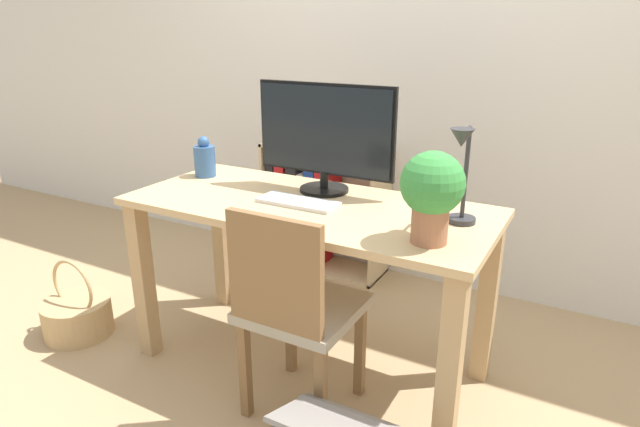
{
  "coord_description": "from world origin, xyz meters",
  "views": [
    {
      "loc": [
        1.02,
        -1.75,
        1.42
      ],
      "look_at": [
        0.0,
        0.1,
        0.68
      ],
      "focal_mm": 30.0,
      "sensor_mm": 36.0,
      "label": 1
    }
  ],
  "objects_px": {
    "vase": "(205,159)",
    "potted_plant": "(432,190)",
    "keyboard": "(298,202)",
    "bookshelf": "(309,207)",
    "chair": "(295,306)",
    "basket": "(77,315)",
    "monitor": "(325,134)",
    "desk_lamp": "(462,168)"
  },
  "relations": [
    {
      "from": "monitor",
      "to": "potted_plant",
      "type": "distance_m",
      "value": 0.67
    },
    {
      "from": "vase",
      "to": "potted_plant",
      "type": "distance_m",
      "value": 1.21
    },
    {
      "from": "vase",
      "to": "potted_plant",
      "type": "height_order",
      "value": "potted_plant"
    },
    {
      "from": "keyboard",
      "to": "bookshelf",
      "type": "relative_size",
      "value": 0.43
    },
    {
      "from": "potted_plant",
      "to": "bookshelf",
      "type": "distance_m",
      "value": 1.63
    },
    {
      "from": "keyboard",
      "to": "basket",
      "type": "bearing_deg",
      "value": -164.73
    },
    {
      "from": "desk_lamp",
      "to": "potted_plant",
      "type": "relative_size",
      "value": 1.17
    },
    {
      "from": "bookshelf",
      "to": "desk_lamp",
      "type": "bearing_deg",
      "value": -38.68
    },
    {
      "from": "desk_lamp",
      "to": "basket",
      "type": "height_order",
      "value": "desk_lamp"
    },
    {
      "from": "bookshelf",
      "to": "chair",
      "type": "bearing_deg",
      "value": -62.02
    },
    {
      "from": "chair",
      "to": "bookshelf",
      "type": "relative_size",
      "value": 1.11
    },
    {
      "from": "vase",
      "to": "chair",
      "type": "height_order",
      "value": "vase"
    },
    {
      "from": "keyboard",
      "to": "potted_plant",
      "type": "bearing_deg",
      "value": -12.88
    },
    {
      "from": "keyboard",
      "to": "vase",
      "type": "xyz_separation_m",
      "value": [
        -0.6,
        0.15,
        0.07
      ]
    },
    {
      "from": "vase",
      "to": "basket",
      "type": "xyz_separation_m",
      "value": [
        -0.49,
        -0.44,
        -0.74
      ]
    },
    {
      "from": "basket",
      "to": "bookshelf",
      "type": "bearing_deg",
      "value": 65.08
    },
    {
      "from": "vase",
      "to": "potted_plant",
      "type": "bearing_deg",
      "value": -13.44
    },
    {
      "from": "keyboard",
      "to": "desk_lamp",
      "type": "height_order",
      "value": "desk_lamp"
    },
    {
      "from": "basket",
      "to": "potted_plant",
      "type": "bearing_deg",
      "value": 5.62
    },
    {
      "from": "potted_plant",
      "to": "bookshelf",
      "type": "relative_size",
      "value": 0.4
    },
    {
      "from": "vase",
      "to": "bookshelf",
      "type": "bearing_deg",
      "value": 83.41
    },
    {
      "from": "desk_lamp",
      "to": "basket",
      "type": "xyz_separation_m",
      "value": [
        -1.7,
        -0.34,
        -0.87
      ]
    },
    {
      "from": "potted_plant",
      "to": "basket",
      "type": "xyz_separation_m",
      "value": [
        -1.66,
        -0.16,
        -0.83
      ]
    },
    {
      "from": "monitor",
      "to": "keyboard",
      "type": "height_order",
      "value": "monitor"
    },
    {
      "from": "chair",
      "to": "bookshelf",
      "type": "xyz_separation_m",
      "value": [
        -0.65,
        1.22,
        -0.09
      ]
    },
    {
      "from": "bookshelf",
      "to": "keyboard",
      "type": "bearing_deg",
      "value": -62.07
    },
    {
      "from": "monitor",
      "to": "potted_plant",
      "type": "bearing_deg",
      "value": -30.68
    },
    {
      "from": "basket",
      "to": "chair",
      "type": "bearing_deg",
      "value": 1.17
    },
    {
      "from": "bookshelf",
      "to": "basket",
      "type": "xyz_separation_m",
      "value": [
        -0.58,
        -1.24,
        -0.28
      ]
    },
    {
      "from": "chair",
      "to": "desk_lamp",
      "type": "bearing_deg",
      "value": 38.9
    },
    {
      "from": "desk_lamp",
      "to": "monitor",
      "type": "bearing_deg",
      "value": 165.6
    },
    {
      "from": "potted_plant",
      "to": "basket",
      "type": "relative_size",
      "value": 0.78
    },
    {
      "from": "monitor",
      "to": "chair",
      "type": "height_order",
      "value": "monitor"
    },
    {
      "from": "potted_plant",
      "to": "vase",
      "type": "bearing_deg",
      "value": 166.56
    },
    {
      "from": "chair",
      "to": "potted_plant",
      "type": "bearing_deg",
      "value": 22.92
    },
    {
      "from": "keyboard",
      "to": "desk_lamp",
      "type": "relative_size",
      "value": 0.92
    },
    {
      "from": "chair",
      "to": "keyboard",
      "type": "bearing_deg",
      "value": 123.39
    },
    {
      "from": "keyboard",
      "to": "desk_lamp",
      "type": "distance_m",
      "value": 0.66
    },
    {
      "from": "keyboard",
      "to": "chair",
      "type": "distance_m",
      "value": 0.43
    },
    {
      "from": "chair",
      "to": "vase",
      "type": "bearing_deg",
      "value": 155.75
    },
    {
      "from": "monitor",
      "to": "desk_lamp",
      "type": "bearing_deg",
      "value": -14.4
    },
    {
      "from": "vase",
      "to": "bookshelf",
      "type": "height_order",
      "value": "vase"
    }
  ]
}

